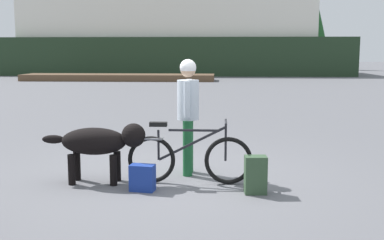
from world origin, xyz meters
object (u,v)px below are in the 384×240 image
(ferry_boat, at_px, (171,38))
(handbag_pannier, at_px, (142,178))
(bicycle, at_px, (189,158))
(person_cyclist, at_px, (188,106))
(backpack, at_px, (256,175))
(dog, at_px, (100,142))

(ferry_boat, bearing_deg, handbag_pannier, -84.57)
(bicycle, relative_size, person_cyclist, 1.01)
(bicycle, xyz_separation_m, backpack, (0.89, -0.40, -0.12))
(backpack, relative_size, handbag_pannier, 1.40)
(dog, relative_size, ferry_boat, 0.05)
(person_cyclist, height_order, backpack, person_cyclist)
(handbag_pannier, relative_size, ferry_boat, 0.01)
(ferry_boat, bearing_deg, backpack, -82.04)
(dog, bearing_deg, backpack, -9.86)
(bicycle, xyz_separation_m, person_cyclist, (-0.04, 0.52, 0.66))
(bicycle, relative_size, ferry_boat, 0.06)
(bicycle, bearing_deg, dog, -178.38)
(dog, xyz_separation_m, backpack, (2.12, -0.37, -0.33))
(bicycle, distance_m, handbag_pannier, 0.72)
(person_cyclist, relative_size, backpack, 3.48)
(person_cyclist, xyz_separation_m, backpack, (0.94, -0.93, -0.78))
(person_cyclist, bearing_deg, backpack, -44.69)
(dog, distance_m, ferry_boat, 32.79)
(bicycle, bearing_deg, backpack, -24.29)
(bicycle, bearing_deg, ferry_boat, 96.51)
(ferry_boat, bearing_deg, bicycle, -83.49)
(bicycle, distance_m, dog, 1.25)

